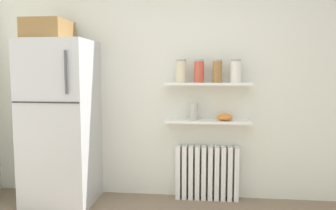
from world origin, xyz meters
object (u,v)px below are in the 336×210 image
(storage_jar_0, at_px, (181,71))
(storage_jar_2, at_px, (217,71))
(shelf_bowl, at_px, (225,117))
(radiator, at_px, (207,173))
(refrigerator, at_px, (60,119))
(storage_jar_1, at_px, (199,71))
(vase, at_px, (194,111))
(storage_jar_3, at_px, (236,71))

(storage_jar_0, bearing_deg, storage_jar_2, 0.00)
(storage_jar_0, relative_size, shelf_bowl, 1.46)
(radiator, bearing_deg, storage_jar_0, -173.88)
(refrigerator, distance_m, shelf_bowl, 1.71)
(storage_jar_0, bearing_deg, refrigerator, -170.27)
(radiator, relative_size, storage_jar_0, 2.80)
(storage_jar_1, bearing_deg, vase, -180.00)
(refrigerator, relative_size, storage_jar_3, 7.96)
(refrigerator, xyz_separation_m, storage_jar_1, (1.42, 0.21, 0.49))
(refrigerator, height_order, shelf_bowl, refrigerator)
(refrigerator, relative_size, storage_jar_2, 8.01)
(radiator, height_order, vase, vase)
(shelf_bowl, bearing_deg, storage_jar_3, 0.00)
(radiator, relative_size, storage_jar_1, 2.82)
(storage_jar_2, bearing_deg, storage_jar_0, -180.00)
(radiator, height_order, storage_jar_3, storage_jar_3)
(storage_jar_1, xyz_separation_m, shelf_bowl, (0.27, -0.00, -0.47))
(radiator, height_order, storage_jar_2, storage_jar_2)
(refrigerator, xyz_separation_m, storage_jar_3, (1.79, 0.21, 0.49))
(vase, bearing_deg, storage_jar_1, 0.00)
(refrigerator, bearing_deg, storage_jar_3, 6.73)
(storage_jar_3, xyz_separation_m, shelf_bowl, (-0.10, -0.00, -0.47))
(storage_jar_3, bearing_deg, storage_jar_1, 180.00)
(storage_jar_3, bearing_deg, shelf_bowl, -180.00)
(refrigerator, bearing_deg, storage_jar_0, 9.73)
(storage_jar_1, relative_size, storage_jar_3, 1.00)
(radiator, distance_m, storage_jar_3, 1.12)
(storage_jar_2, xyz_separation_m, storage_jar_3, (0.19, 0.00, 0.00))
(storage_jar_0, distance_m, storage_jar_1, 0.19)
(vase, bearing_deg, shelf_bowl, 0.00)
(radiator, relative_size, shelf_bowl, 4.09)
(refrigerator, xyz_separation_m, vase, (1.37, 0.21, 0.07))
(shelf_bowl, bearing_deg, storage_jar_2, 180.00)
(shelf_bowl, bearing_deg, radiator, 170.41)
(vase, xyz_separation_m, shelf_bowl, (0.32, 0.00, -0.05))
(radiator, xyz_separation_m, vase, (-0.15, -0.03, 0.67))
(refrigerator, relative_size, radiator, 2.82)
(vase, bearing_deg, storage_jar_0, 180.00)
(storage_jar_0, xyz_separation_m, shelf_bowl, (0.46, 0.00, -0.48))
(storage_jar_2, height_order, storage_jar_3, storage_jar_3)
(storage_jar_0, bearing_deg, storage_jar_3, 0.00)
(radiator, xyz_separation_m, storage_jar_3, (0.28, -0.03, 1.09))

